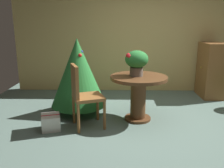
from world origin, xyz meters
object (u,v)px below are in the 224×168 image
round_dining_table (138,90)px  wooden_cabinet (211,70)px  gift_box_cream (51,122)px  flower_vase (137,61)px  holiday_tree (78,73)px  wooden_chair_left_near (83,93)px

round_dining_table → wooden_cabinet: 2.20m
gift_box_cream → round_dining_table: bearing=17.0°
round_dining_table → flower_vase: (-0.04, 0.02, 0.49)m
flower_vase → gift_box_cream: flower_vase is taller
holiday_tree → gift_box_cream: (-0.32, -0.77, -0.63)m
gift_box_cream → flower_vase: bearing=18.4°
flower_vase → gift_box_cream: (-1.33, -0.44, -0.89)m
round_dining_table → flower_vase: size_ratio=2.25×
flower_vase → holiday_tree: holiday_tree is taller
flower_vase → wooden_chair_left_near: size_ratio=0.42×
flower_vase → round_dining_table: bearing=-28.5°
flower_vase → holiday_tree: bearing=162.0°
gift_box_cream → wooden_cabinet: (3.09, 1.79, 0.48)m
flower_vase → wooden_chair_left_near: (-0.84, -0.34, -0.45)m
flower_vase → wooden_cabinet: size_ratio=0.35×
holiday_tree → wooden_cabinet: holiday_tree is taller
flower_vase → wooden_chair_left_near: flower_vase is taller
holiday_tree → round_dining_table: bearing=-18.4°
round_dining_table → wooden_cabinet: size_ratio=0.79×
gift_box_cream → wooden_cabinet: bearing=30.1°
gift_box_cream → wooden_cabinet: wooden_cabinet is taller
wooden_cabinet → gift_box_cream: bearing=-149.9°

